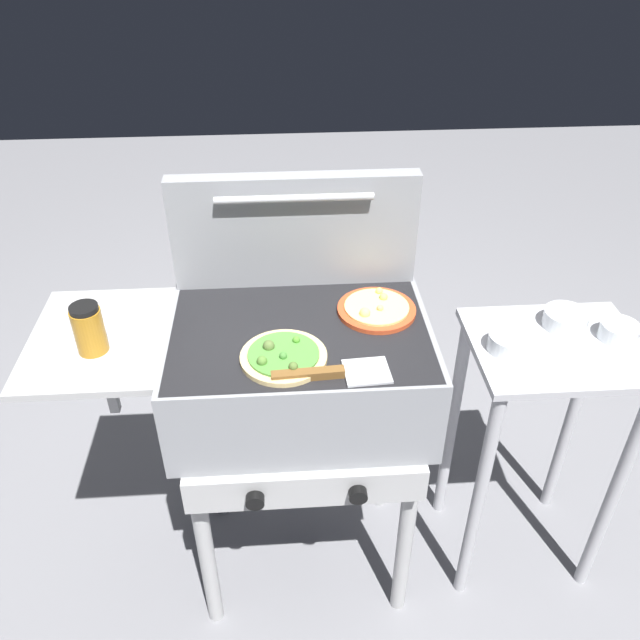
# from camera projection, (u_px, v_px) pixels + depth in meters

# --- Properties ---
(ground_plane) EXTENTS (8.00, 8.00, 0.00)m
(ground_plane) POSITION_uv_depth(u_px,v_px,m) (305.00, 553.00, 2.06)
(ground_plane) COLOR gray
(grill) EXTENTS (0.96, 0.53, 0.90)m
(grill) POSITION_uv_depth(u_px,v_px,m) (295.00, 375.00, 1.62)
(grill) COLOR gray
(grill) RESTS_ON ground_plane
(grill_lid_open) EXTENTS (0.63, 0.08, 0.30)m
(grill_lid_open) POSITION_uv_depth(u_px,v_px,m) (295.00, 230.00, 1.63)
(grill_lid_open) COLOR gray
(grill_lid_open) RESTS_ON grill
(pizza_veggie) EXTENTS (0.20, 0.20, 0.04)m
(pizza_veggie) POSITION_uv_depth(u_px,v_px,m) (283.00, 356.00, 1.44)
(pizza_veggie) COLOR #E0C17F
(pizza_veggie) RESTS_ON grill
(pizza_cheese) EXTENTS (0.20, 0.20, 0.04)m
(pizza_cheese) POSITION_uv_depth(u_px,v_px,m) (376.00, 309.00, 1.59)
(pizza_cheese) COLOR #C64723
(pizza_cheese) RESTS_ON grill
(sauce_jar) EXTENTS (0.07, 0.07, 0.12)m
(sauce_jar) POSITION_uv_depth(u_px,v_px,m) (89.00, 329.00, 1.44)
(sauce_jar) COLOR #B77A1E
(sauce_jar) RESTS_ON grill
(spatula) EXTENTS (0.26, 0.10, 0.02)m
(spatula) POSITION_uv_depth(u_px,v_px,m) (332.00, 373.00, 1.39)
(spatula) COLOR #B7BABF
(spatula) RESTS_ON grill
(prep_table) EXTENTS (0.44, 0.36, 0.81)m
(prep_table) POSITION_uv_depth(u_px,v_px,m) (540.00, 413.00, 1.77)
(prep_table) COLOR #B2B2B7
(prep_table) RESTS_ON ground_plane
(topping_bowl_near) EXTENTS (0.11, 0.11, 0.04)m
(topping_bowl_near) POSITION_uv_depth(u_px,v_px,m) (565.00, 320.00, 1.68)
(topping_bowl_near) COLOR silver
(topping_bowl_near) RESTS_ON prep_table
(topping_bowl_far) EXTENTS (0.11, 0.11, 0.04)m
(topping_bowl_far) POSITION_uv_depth(u_px,v_px,m) (509.00, 343.00, 1.60)
(topping_bowl_far) COLOR silver
(topping_bowl_far) RESTS_ON prep_table
(topping_bowl_middle) EXTENTS (0.10, 0.10, 0.04)m
(topping_bowl_middle) POSITION_uv_depth(u_px,v_px,m) (619.00, 332.00, 1.64)
(topping_bowl_middle) COLOR silver
(topping_bowl_middle) RESTS_ON prep_table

